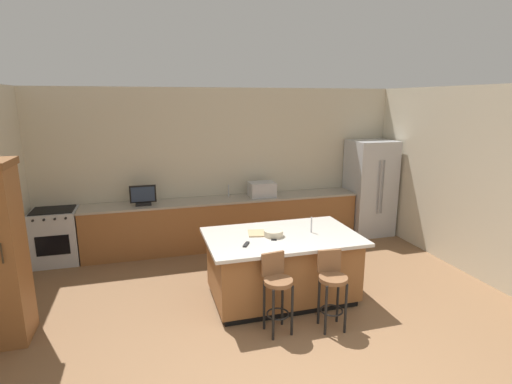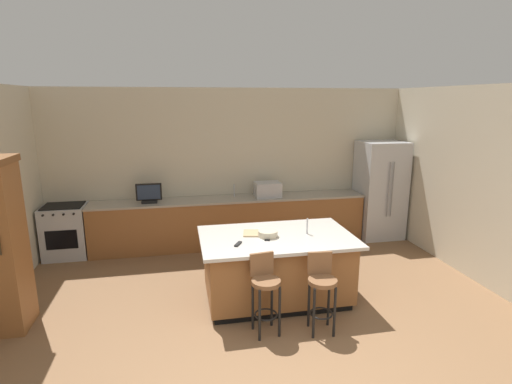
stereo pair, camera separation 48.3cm
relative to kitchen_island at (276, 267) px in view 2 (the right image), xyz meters
The scene contains 16 objects.
wall_back 2.78m from the kitchen_island, 95.85° to the left, with size 7.30×0.12×2.93m, color beige.
wall_right 3.35m from the kitchen_island, ahead, with size 0.12×5.04×2.93m, color beige.
counter_back 2.22m from the kitchen_island, 98.48° to the left, with size 5.10×0.62×0.92m.
kitchen_island is the anchor object (origin of this frame).
refrigerator 3.43m from the kitchen_island, 38.73° to the left, with size 0.85×0.79×1.92m.
range_oven 3.92m from the kitchen_island, 145.86° to the left, with size 0.72×0.63×0.94m.
microwave 2.31m from the kitchen_island, 80.25° to the left, with size 0.48×0.36×0.27m, color #B7BABF.
tv_monitor 2.86m from the kitchen_island, 129.85° to the left, with size 0.45×0.16×0.35m.
sink_faucet_back 2.38m from the kitchen_island, 96.14° to the left, with size 0.02×0.02×0.24m, color #B2B2B7.
sink_faucet_island 0.70m from the kitchen_island, ahead, with size 0.02×0.02×0.22m, color #B2B2B7.
bar_stool_left 0.83m from the kitchen_island, 113.51° to the right, with size 0.34×0.36×0.96m.
bar_stool_right 0.92m from the kitchen_island, 68.94° to the right, with size 0.34×0.35×0.95m.
fruit_bowl 0.51m from the kitchen_island, behind, with size 0.26×0.26×0.08m, color beige.
cell_phone 0.49m from the kitchen_island, 145.57° to the right, with size 0.07×0.15×0.01m, color black.
tv_remote 0.76m from the kitchen_island, 157.99° to the right, with size 0.04×0.17×0.02m, color black.
cutting_board 0.56m from the kitchen_island, 153.51° to the left, with size 0.30×0.28×0.02m, color tan.
Camera 2 is at (-1.00, -2.83, 2.71)m, focal length 27.65 mm.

